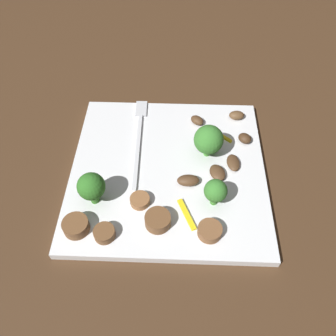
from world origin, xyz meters
TOP-DOWN VIEW (x-y plane):
  - ground_plane at (0.00, 0.00)m, footprint 1.40×1.40m
  - plate at (0.00, 0.00)m, footprint 0.27×0.27m
  - fork at (0.06, 0.05)m, footprint 0.18×0.02m
  - broccoli_floret_0 at (-0.06, -0.06)m, footprint 0.03×0.03m
  - broccoli_floret_1 at (-0.06, 0.09)m, footprint 0.04×0.04m
  - broccoli_floret_2 at (0.03, -0.06)m, footprint 0.04×0.04m
  - sausage_slice_0 at (-0.10, 0.11)m, footprint 0.03×0.03m
  - sausage_slice_1 at (-0.11, 0.07)m, footprint 0.04×0.04m
  - sausage_slice_2 at (-0.09, 0.01)m, footprint 0.04×0.04m
  - sausage_slice_3 at (-0.10, -0.05)m, footprint 0.04×0.04m
  - sausage_slice_4 at (-0.06, 0.03)m, footprint 0.04×0.04m
  - mushroom_0 at (0.06, -0.11)m, footprint 0.03×0.03m
  - mushroom_1 at (-0.01, -0.07)m, footprint 0.03×0.03m
  - mushroom_2 at (0.11, -0.11)m, footprint 0.02×0.03m
  - mushroom_3 at (0.09, -0.04)m, footprint 0.03×0.03m
  - mushroom_4 at (0.01, -0.09)m, footprint 0.03×0.02m
  - mushroom_5 at (-0.03, -0.03)m, footprint 0.02×0.03m
  - pepper_strip_0 at (0.07, -0.08)m, footprint 0.03×0.03m
  - pepper_strip_1 at (-0.08, -0.03)m, footprint 0.05×0.03m

SIDE VIEW (x-z plane):
  - ground_plane at x=0.00m, z-range 0.00..0.00m
  - plate at x=0.00m, z-range 0.00..0.01m
  - fork at x=0.06m, z-range 0.01..0.02m
  - pepper_strip_0 at x=0.07m, z-range 0.01..0.02m
  - pepper_strip_1 at x=-0.08m, z-range 0.01..0.02m
  - mushroom_4 at x=0.01m, z-range 0.01..0.02m
  - sausage_slice_4 at x=-0.06m, z-range 0.01..0.02m
  - mushroom_1 at x=-0.01m, z-range 0.01..0.02m
  - mushroom_3 at x=0.09m, z-range 0.01..0.02m
  - sausage_slice_1 at x=-0.11m, z-range 0.01..0.02m
  - mushroom_2 at x=0.11m, z-range 0.01..0.02m
  - sausage_slice_3 at x=-0.10m, z-range 0.01..0.02m
  - mushroom_5 at x=-0.03m, z-range 0.01..0.02m
  - mushroom_0 at x=0.06m, z-range 0.01..0.03m
  - sausage_slice_2 at x=-0.09m, z-range 0.01..0.03m
  - sausage_slice_0 at x=-0.10m, z-range 0.01..0.03m
  - broccoli_floret_0 at x=-0.06m, z-range 0.02..0.06m
  - broccoli_floret_2 at x=0.03m, z-range 0.02..0.07m
  - broccoli_floret_1 at x=-0.06m, z-range 0.02..0.07m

